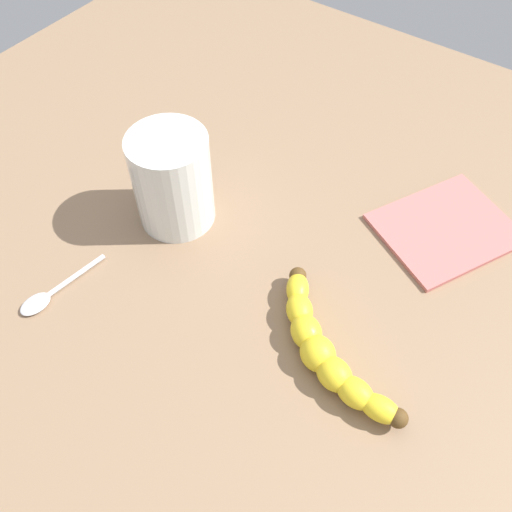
# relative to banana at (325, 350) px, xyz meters

# --- Properties ---
(wooden_tabletop) EXTENTS (1.20, 1.20, 0.03)m
(wooden_tabletop) POSITION_rel_banana_xyz_m (0.02, 0.13, -0.03)
(wooden_tabletop) COLOR #86694E
(wooden_tabletop) RESTS_ON ground
(banana) EXTENTS (0.11, 0.19, 0.04)m
(banana) POSITION_rel_banana_xyz_m (0.00, 0.00, 0.00)
(banana) COLOR yellow
(banana) RESTS_ON wooden_tabletop
(smoothie_glass) EXTENTS (0.09, 0.09, 0.12)m
(smoothie_glass) POSITION_rel_banana_xyz_m (0.06, 0.25, 0.04)
(smoothie_glass) COLOR silver
(smoothie_glass) RESTS_ON wooden_tabletop
(teaspoon) EXTENTS (0.11, 0.03, 0.01)m
(teaspoon) POSITION_rel_banana_xyz_m (-0.12, 0.29, -0.01)
(teaspoon) COLOR silver
(teaspoon) RESTS_ON wooden_tabletop
(folded_napkin) EXTENTS (0.20, 0.19, 0.01)m
(folded_napkin) POSITION_rel_banana_xyz_m (0.24, -0.03, -0.01)
(folded_napkin) COLOR #BC6660
(folded_napkin) RESTS_ON wooden_tabletop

